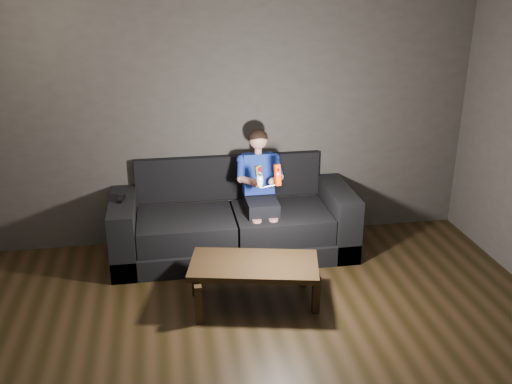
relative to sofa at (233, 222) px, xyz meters
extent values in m
cube|color=#393531|center=(-0.02, 0.32, 1.06)|extent=(5.00, 0.04, 2.70)
cube|color=black|center=(0.00, -0.03, -0.19)|extent=(2.32, 1.00, 0.20)
cube|color=black|center=(-0.46, -0.14, 0.03)|extent=(0.91, 0.71, 0.24)
cube|color=black|center=(0.46, -0.14, 0.03)|extent=(0.91, 0.71, 0.24)
cube|color=black|center=(0.00, 0.35, 0.38)|extent=(1.86, 0.23, 0.45)
cube|color=black|center=(-1.05, -0.03, 0.02)|extent=(0.23, 1.00, 0.63)
cube|color=black|center=(1.05, -0.03, 0.02)|extent=(0.23, 1.00, 0.63)
cube|color=black|center=(0.26, -0.16, 0.22)|extent=(0.30, 0.37, 0.14)
cube|color=navy|center=(0.26, 0.04, 0.49)|extent=(0.30, 0.21, 0.41)
cube|color=yellow|center=(0.26, -0.05, 0.54)|extent=(0.09, 0.09, 0.10)
cube|color=red|center=(0.26, -0.05, 0.54)|extent=(0.06, 0.06, 0.06)
cylinder|color=tan|center=(0.26, 0.04, 0.71)|extent=(0.07, 0.07, 0.06)
sphere|color=tan|center=(0.26, 0.04, 0.83)|extent=(0.18, 0.18, 0.18)
ellipsoid|color=black|center=(0.26, 0.05, 0.84)|extent=(0.19, 0.19, 0.16)
cylinder|color=navy|center=(0.08, -0.03, 0.56)|extent=(0.08, 0.22, 0.19)
cylinder|color=navy|center=(0.45, -0.03, 0.56)|extent=(0.08, 0.22, 0.19)
cylinder|color=tan|center=(0.14, -0.18, 0.51)|extent=(0.14, 0.23, 0.10)
cylinder|color=tan|center=(0.40, -0.18, 0.51)|extent=(0.14, 0.23, 0.10)
sphere|color=tan|center=(0.19, -0.28, 0.51)|extent=(0.08, 0.08, 0.08)
sphere|color=tan|center=(0.35, -0.28, 0.51)|extent=(0.08, 0.08, 0.08)
cylinder|color=tan|center=(0.19, -0.36, 0.00)|extent=(0.09, 0.09, 0.33)
cylinder|color=tan|center=(0.34, -0.36, 0.00)|extent=(0.09, 0.09, 0.33)
cube|color=#ED3500|center=(0.35, -0.49, 0.65)|extent=(0.06, 0.08, 0.19)
cube|color=#6B0400|center=(0.35, -0.51, 0.70)|extent=(0.03, 0.02, 0.03)
cylinder|color=silver|center=(0.35, -0.51, 0.64)|extent=(0.02, 0.01, 0.02)
ellipsoid|color=silver|center=(0.19, -0.48, 0.61)|extent=(0.07, 0.09, 0.15)
cylinder|color=black|center=(0.19, -0.52, 0.67)|extent=(0.03, 0.01, 0.03)
cube|color=black|center=(-1.05, -0.09, 0.36)|extent=(0.07, 0.17, 0.03)
cube|color=black|center=(-1.05, -0.03, 0.37)|extent=(0.02, 0.02, 0.00)
cube|color=black|center=(0.05, -1.03, 0.06)|extent=(1.14, 0.73, 0.05)
cube|color=black|center=(-0.43, -1.24, -0.13)|extent=(0.06, 0.06, 0.33)
cube|color=black|center=(0.53, -1.24, -0.13)|extent=(0.06, 0.06, 0.33)
cube|color=black|center=(-0.43, -0.81, -0.13)|extent=(0.06, 0.06, 0.33)
cube|color=black|center=(0.53, -0.81, -0.13)|extent=(0.06, 0.06, 0.33)
camera|label=1|loc=(-0.61, -5.12, 2.33)|focal=40.00mm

